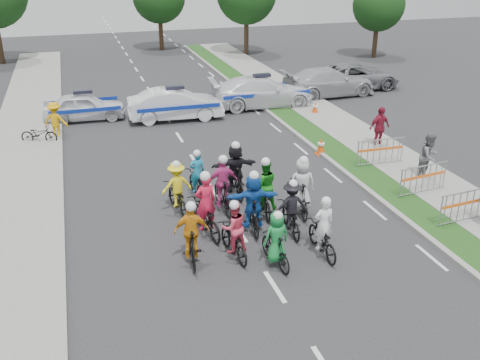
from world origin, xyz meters
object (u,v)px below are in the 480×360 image
object	(u,v)px
rider_2	(234,236)
rider_8	(264,193)
rider_6	(206,213)
parked_bike	(39,134)
rider_4	(291,212)
rider_11	(235,173)
tree_2	(379,5)
civilian_suv	(355,76)
police_car_2	(262,92)
marshal_hiviz	(56,120)
police_car_1	(175,104)
rider_7	(301,191)
rider_10	(177,192)
police_car_0	(85,107)
rider_3	(192,239)
barrier_2	(380,153)
cone_1	(315,108)
rider_0	(322,235)
rider_1	(276,244)
spectator_2	(379,128)
barrier_0	(465,208)
civilian_sedan	(329,82)
cone_0	(321,146)
rider_9	(223,189)
rider_12	(197,181)
rider_5	(253,206)

from	to	relation	value
rider_2	rider_8	xyz separation A→B (m)	(1.68, 2.22, 0.06)
rider_6	parked_bike	size ratio (longest dim) A/B	1.32
rider_4	rider_11	size ratio (longest dim) A/B	0.89
rider_8	rider_6	bearing A→B (deg)	28.00
rider_11	tree_2	distance (m)	27.07
civilian_suv	parked_bike	distance (m)	18.27
rider_8	police_car_2	xyz separation A→B (m)	(4.06, 11.70, 0.09)
marshal_hiviz	police_car_1	bearing A→B (deg)	-143.35
rider_7	rider_10	xyz separation A→B (m)	(-3.71, 1.31, -0.07)
rider_7	police_car_1	size ratio (longest dim) A/B	0.43
police_car_0	police_car_1	distance (m)	4.44
rider_3	barrier_2	distance (m)	9.55
civilian_suv	cone_1	size ratio (longest dim) A/B	7.73
barrier_2	rider_0	bearing A→B (deg)	-133.37
rider_1	barrier_2	size ratio (longest dim) A/B	0.83
rider_11	spectator_2	xyz separation A→B (m)	(7.14, 2.71, 0.06)
rider_0	rider_10	bearing A→B (deg)	-48.08
barrier_2	rider_2	bearing A→B (deg)	-147.70
police_car_1	barrier_0	xyz separation A→B (m)	(6.31, -13.33, -0.20)
rider_1	rider_4	xyz separation A→B (m)	(1.07, 1.55, 0.03)
rider_10	cone_1	bearing A→B (deg)	-143.76
rider_4	civilian_sedan	bearing A→B (deg)	-114.10
barrier_0	rider_2	bearing A→B (deg)	177.55
rider_2	rider_3	size ratio (longest dim) A/B	0.96
police_car_1	rider_1	bearing A→B (deg)	-176.99
cone_1	civilian_sedan	bearing A→B (deg)	54.42
police_car_1	cone_0	world-z (taller)	police_car_1
rider_9	rider_0	bearing A→B (deg)	118.10
rider_8	parked_bike	size ratio (longest dim) A/B	1.25
rider_7	rider_10	bearing A→B (deg)	-9.03
rider_0	tree_2	size ratio (longest dim) A/B	0.31
rider_9	cone_1	bearing A→B (deg)	-130.47
rider_10	police_car_0	world-z (taller)	rider_10
rider_12	tree_2	bearing A→B (deg)	-138.88
rider_3	rider_9	size ratio (longest dim) A/B	0.95
rider_2	rider_6	xyz separation A→B (m)	(-0.41, 1.47, 0.02)
rider_6	barrier_0	xyz separation A→B (m)	(7.68, -1.78, -0.11)
police_car_0	cone_0	bearing A→B (deg)	-127.11
rider_2	rider_10	bearing A→B (deg)	-80.54
rider_3	barrier_2	size ratio (longest dim) A/B	0.92
civilian_sedan	tree_2	distance (m)	13.03
rider_12	civilian_suv	distance (m)	17.13
civilian_suv	barrier_2	xyz separation A→B (m)	(-5.07, -11.34, -0.19)
rider_0	rider_2	size ratio (longest dim) A/B	1.01
civilian_sedan	cone_0	size ratio (longest dim) A/B	7.77
police_car_2	parked_bike	distance (m)	11.39
spectator_2	rider_12	bearing A→B (deg)	-175.41
rider_6	parked_bike	bearing A→B (deg)	-72.57
police_car_1	barrier_0	size ratio (longest dim) A/B	2.30
rider_5	cone_0	world-z (taller)	rider_5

